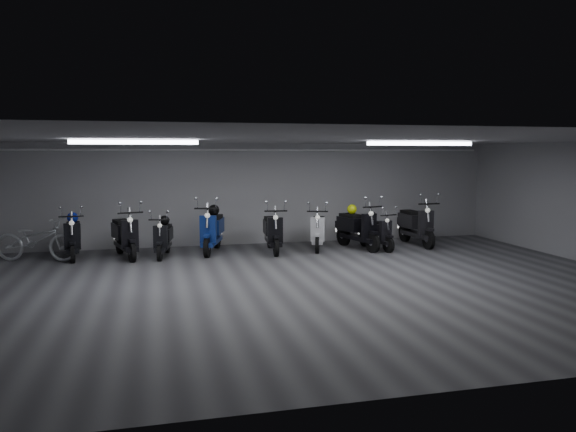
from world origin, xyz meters
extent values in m
cube|color=#3E3E41|center=(0.00, 0.00, -0.01)|extent=(14.00, 10.00, 0.01)
cube|color=gray|center=(0.00, 0.00, 2.80)|extent=(14.00, 10.00, 0.01)
cube|color=#959597|center=(0.00, 5.00, 1.40)|extent=(14.00, 0.01, 2.80)
cube|color=#959597|center=(0.00, -5.00, 1.40)|extent=(14.00, 0.01, 2.80)
cube|color=white|center=(-3.00, 1.00, 2.74)|extent=(2.40, 0.18, 0.08)
cube|color=white|center=(3.00, 1.00, 2.74)|extent=(2.40, 0.18, 0.08)
cylinder|color=white|center=(0.00, 4.92, 2.62)|extent=(13.60, 0.05, 0.05)
imported|color=silver|center=(-5.39, 3.72, 0.63)|extent=(2.06, 1.25, 1.26)
sphere|color=#0E1F9D|center=(-4.62, 4.13, 0.97)|extent=(0.26, 0.26, 0.26)
sphere|color=black|center=(2.95, 3.52, 0.87)|extent=(0.25, 0.25, 0.25)
sphere|color=black|center=(-1.18, 4.12, 1.07)|extent=(0.29, 0.29, 0.29)
sphere|color=black|center=(-2.44, 3.80, 0.87)|extent=(0.24, 0.24, 0.24)
sphere|color=#D2EA0D|center=(2.47, 3.75, 1.04)|extent=(0.26, 0.26, 0.26)
camera|label=1|loc=(-2.65, -10.01, 2.52)|focal=34.18mm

